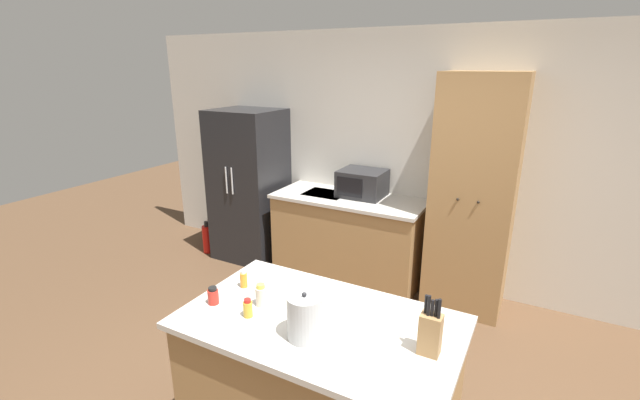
% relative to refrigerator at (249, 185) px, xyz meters
% --- Properties ---
extents(wall_back, '(7.20, 0.06, 2.60)m').
position_rel_refrigerator_xyz_m(wall_back, '(2.12, 0.37, 0.42)').
color(wall_back, beige).
rests_on(wall_back, ground_plane).
extents(refrigerator, '(0.76, 0.70, 1.77)m').
position_rel_refrigerator_xyz_m(refrigerator, '(0.00, 0.00, 0.00)').
color(refrigerator, black).
rests_on(refrigerator, ground_plane).
extents(back_counter, '(1.59, 0.68, 0.93)m').
position_rel_refrigerator_xyz_m(back_counter, '(1.28, 0.01, -0.42)').
color(back_counter, '#9E7547').
rests_on(back_counter, ground_plane).
extents(pantry_cabinet, '(0.71, 0.59, 2.20)m').
position_rel_refrigerator_xyz_m(pantry_cabinet, '(2.51, 0.05, 0.21)').
color(pantry_cabinet, '#9E7547').
rests_on(pantry_cabinet, ground_plane).
extents(kitchen_island, '(1.48, 0.87, 0.95)m').
position_rel_refrigerator_xyz_m(kitchen_island, '(2.10, -2.14, -0.41)').
color(kitchen_island, '#9E7547').
rests_on(kitchen_island, ground_plane).
extents(microwave, '(0.46, 0.41, 0.28)m').
position_rel_refrigerator_xyz_m(microwave, '(1.39, 0.12, 0.18)').
color(microwave, '#232326').
rests_on(microwave, back_counter).
extents(knife_block, '(0.10, 0.08, 0.31)m').
position_rel_refrigerator_xyz_m(knife_block, '(2.69, -2.14, 0.17)').
color(knife_block, '#9E7547').
rests_on(knife_block, kitchen_island).
extents(spice_bottle_tall_dark, '(0.05, 0.05, 0.11)m').
position_rel_refrigerator_xyz_m(spice_bottle_tall_dark, '(1.75, -2.29, 0.11)').
color(spice_bottle_tall_dark, gold).
rests_on(spice_bottle_tall_dark, kitchen_island).
extents(spice_bottle_short_red, '(0.06, 0.06, 0.13)m').
position_rel_refrigerator_xyz_m(spice_bottle_short_red, '(1.74, -2.17, 0.12)').
color(spice_bottle_short_red, beige).
rests_on(spice_bottle_short_red, kitchen_island).
extents(spice_bottle_amber_oil, '(0.06, 0.06, 0.10)m').
position_rel_refrigerator_xyz_m(spice_bottle_amber_oil, '(1.49, -2.28, 0.11)').
color(spice_bottle_amber_oil, '#B2281E').
rests_on(spice_bottle_amber_oil, kitchen_island).
extents(spice_bottle_green_herb, '(0.04, 0.04, 0.11)m').
position_rel_refrigerator_xyz_m(spice_bottle_green_herb, '(1.52, -2.05, 0.11)').
color(spice_bottle_green_herb, orange).
rests_on(spice_bottle_green_herb, kitchen_island).
extents(kettle, '(0.17, 0.17, 0.25)m').
position_rel_refrigerator_xyz_m(kettle, '(2.11, -2.31, 0.18)').
color(kettle, '#B2B5B7').
rests_on(kettle, kitchen_island).
extents(fire_extinguisher, '(0.12, 0.12, 0.40)m').
position_rel_refrigerator_xyz_m(fire_extinguisher, '(-0.53, -0.21, -0.71)').
color(fire_extinguisher, red).
rests_on(fire_extinguisher, ground_plane).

